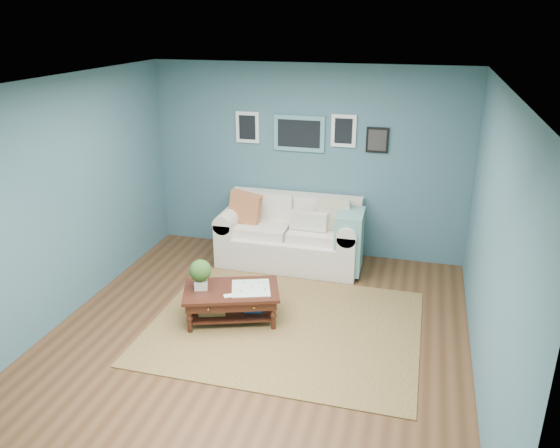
% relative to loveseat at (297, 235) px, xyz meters
% --- Properties ---
extents(room_shell, '(5.00, 5.02, 2.70)m').
position_rel_loveseat_xyz_m(room_shell, '(0.03, -1.97, 0.94)').
color(room_shell, brown).
rests_on(room_shell, ground).
extents(area_rug, '(2.97, 2.38, 0.01)m').
position_rel_loveseat_xyz_m(area_rug, '(0.27, -1.72, -0.41)').
color(area_rug, brown).
rests_on(area_rug, ground).
extents(loveseat, '(2.00, 0.91, 1.03)m').
position_rel_loveseat_xyz_m(loveseat, '(0.00, 0.00, 0.00)').
color(loveseat, '#F3E3D0').
rests_on(loveseat, ground).
extents(coffee_table, '(1.21, 0.94, 0.75)m').
position_rel_loveseat_xyz_m(coffee_table, '(-0.40, -1.74, -0.09)').
color(coffee_table, black).
rests_on(coffee_table, ground).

